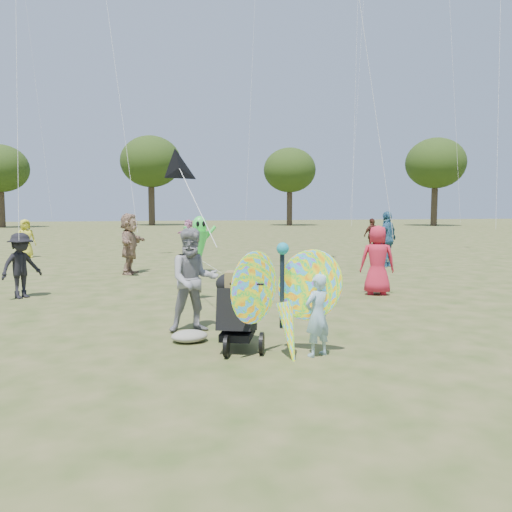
% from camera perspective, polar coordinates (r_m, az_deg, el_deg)
% --- Properties ---
extents(ground, '(160.00, 160.00, 0.00)m').
position_cam_1_polar(ground, '(7.78, 4.53, -9.05)').
color(ground, '#51592B').
rests_on(ground, ground).
extents(child_girl, '(0.46, 0.38, 1.09)m').
position_cam_1_polar(child_girl, '(6.64, 7.03, -6.73)').
color(child_girl, '#94BCD1').
rests_on(child_girl, ground).
extents(adult_man, '(0.80, 0.62, 1.64)m').
position_cam_1_polar(adult_man, '(7.94, -7.16, -2.74)').
color(adult_man, gray).
rests_on(adult_man, ground).
extents(grey_bag, '(0.53, 0.43, 0.17)m').
position_cam_1_polar(grey_bag, '(7.45, -7.62, -9.06)').
color(grey_bag, gray).
rests_on(grey_bag, ground).
extents(crowd_a, '(0.90, 0.76, 1.58)m').
position_cam_1_polar(crowd_a, '(11.63, 13.71, -0.46)').
color(crowd_a, red).
rests_on(crowd_a, ground).
extents(crowd_b, '(1.04, 1.01, 1.43)m').
position_cam_1_polar(crowd_b, '(11.99, -25.26, -1.00)').
color(crowd_b, black).
rests_on(crowd_b, ground).
extents(crowd_c, '(1.17, 0.99, 1.87)m').
position_cam_1_polar(crowd_c, '(17.42, 14.77, 1.88)').
color(crowd_c, '#32688B').
rests_on(crowd_c, ground).
extents(crowd_d, '(1.03, 1.78, 1.83)m').
position_cam_1_polar(crowd_d, '(15.39, -14.25, 1.38)').
color(crowd_d, '#98755D').
rests_on(crowd_d, ground).
extents(crowd_g, '(0.89, 0.77, 1.54)m').
position_cam_1_polar(crowd_g, '(22.05, -24.83, 1.83)').
color(crowd_g, yellow).
rests_on(crowd_g, ground).
extents(crowd_h, '(0.95, 0.52, 1.54)m').
position_cam_1_polar(crowd_h, '(23.07, 13.14, 2.31)').
color(crowd_h, '#4A2018').
rests_on(crowd_h, ground).
extents(crowd_j, '(0.96, 1.41, 1.46)m').
position_cam_1_polar(crowd_j, '(24.21, -7.75, 2.44)').
color(crowd_j, '#BF6D9D').
rests_on(crowd_j, ground).
extents(jogging_stroller, '(0.76, 1.14, 1.09)m').
position_cam_1_polar(jogging_stroller, '(6.96, -2.19, -5.58)').
color(jogging_stroller, black).
rests_on(jogging_stroller, ground).
extents(butterfly_kite, '(1.74, 0.75, 1.71)m').
position_cam_1_polar(butterfly_kite, '(6.50, 3.30, -5.12)').
color(butterfly_kite, red).
rests_on(butterfly_kite, ground).
extents(delta_kite_rig, '(0.89, 2.24, 1.82)m').
position_cam_1_polar(delta_kite_rig, '(9.89, -8.74, 9.86)').
color(delta_kite_rig, black).
rests_on(delta_kite_rig, ground).
extents(alien_kite, '(1.12, 0.69, 1.74)m').
position_cam_1_polar(alien_kite, '(15.35, -6.43, 1.71)').
color(alien_kite, '#37EA4B').
rests_on(alien_kite, ground).
extents(tree_line, '(91.78, 33.60, 10.79)m').
position_cam_1_polar(tree_line, '(52.66, -9.26, 10.64)').
color(tree_line, '#3A2D21').
rests_on(tree_line, ground).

